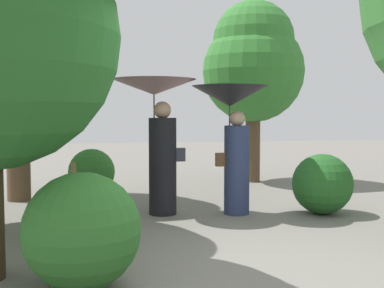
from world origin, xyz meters
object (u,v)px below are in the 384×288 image
Objects in this scene: person_right at (232,121)px; tree_near_right at (253,62)px; tree_far_back at (15,14)px; park_bench at (87,193)px; person_left at (158,119)px.

person_right is 3.70m from tree_near_right.
person_right is at bearing -28.44° from tree_far_back.
tree_far_back is at bearing 66.54° from person_right.
park_bench is at bearing -131.93° from tree_near_right.
tree_near_right is (2.49, 3.00, 1.20)m from person_left.
person_left is 1.11m from person_right.
tree_near_right is at bearing -34.72° from person_left.
tree_far_back is at bearing 22.36° from park_bench.
tree_far_back is (-4.73, -1.39, 0.58)m from tree_near_right.
person_left is at bearing -129.70° from tree_near_right.
park_bench is at bearing 136.73° from person_left.
park_bench is at bearing -64.42° from tree_far_back.
tree_far_back is (-2.24, 1.61, 1.78)m from person_left.
person_left is 4.08m from tree_near_right.
tree_near_right is at bearing -45.16° from park_bench.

